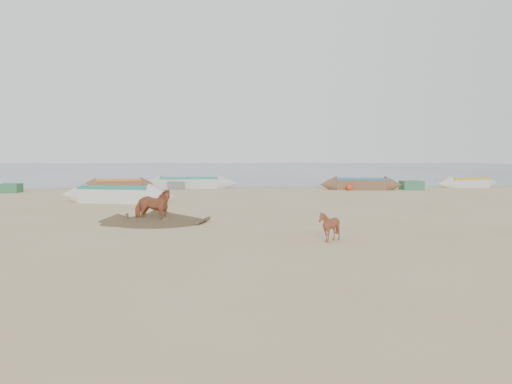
# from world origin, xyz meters

# --- Properties ---
(ground) EXTENTS (140.00, 140.00, 0.00)m
(ground) POSITION_xyz_m (0.00, 0.00, 0.00)
(ground) COLOR tan
(ground) RESTS_ON ground
(sea) EXTENTS (160.00, 160.00, 0.00)m
(sea) POSITION_xyz_m (0.00, 82.00, 0.01)
(sea) COLOR slate
(sea) RESTS_ON ground
(cow_adult) EXTENTS (1.71, 1.20, 1.32)m
(cow_adult) POSITION_xyz_m (-3.93, 1.67, 0.66)
(cow_adult) COLOR #974F31
(cow_adult) RESTS_ON ground
(calf_front) EXTENTS (0.86, 0.77, 0.90)m
(calf_front) POSITION_xyz_m (1.66, -2.25, 0.45)
(calf_front) COLOR brown
(calf_front) RESTS_ON ground
(near_canoe) EXTENTS (6.56, 2.97, 0.87)m
(near_canoe) POSITION_xyz_m (-6.93, 10.36, 0.44)
(near_canoe) COLOR silver
(near_canoe) RESTS_ON ground
(debris_pile) EXTENTS (4.62, 4.62, 0.44)m
(debris_pile) POSITION_xyz_m (-3.81, 2.51, 0.22)
(debris_pile) COLOR brown
(debris_pile) RESTS_ON ground
(waterline_canoes) EXTENTS (57.94, 4.49, 0.94)m
(waterline_canoes) POSITION_xyz_m (-0.41, 20.61, 0.41)
(waterline_canoes) COLOR brown
(waterline_canoes) RESTS_ON ground
(beach_clutter) EXTENTS (43.97, 3.66, 0.64)m
(beach_clutter) POSITION_xyz_m (3.66, 19.25, 0.30)
(beach_clutter) COLOR #316D47
(beach_clutter) RESTS_ON ground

